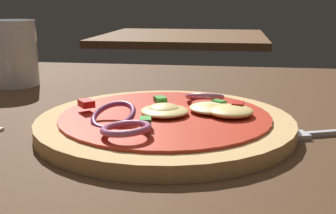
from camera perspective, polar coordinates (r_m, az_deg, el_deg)
dining_table at (r=0.47m, az=-1.03°, el=-3.50°), size 1.12×0.82×0.03m
pizza at (r=0.43m, az=-0.15°, el=-1.99°), size 0.26×0.26×0.04m
fork at (r=0.45m, az=21.28°, el=-3.23°), size 0.17×0.07×0.00m
beer_glass at (r=0.70m, az=-20.07°, el=6.39°), size 0.07×0.07×0.10m
background_table at (r=1.63m, az=2.08°, el=9.26°), size 0.61×0.59×0.03m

